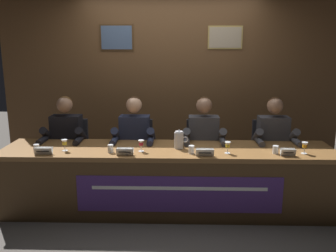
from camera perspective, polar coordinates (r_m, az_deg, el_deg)
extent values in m
plane|color=#4C4742|center=(4.21, 0.00, -13.00)|extent=(12.00, 12.00, 0.00)
cube|color=brown|center=(5.24, 0.44, 6.96)|extent=(4.85, 0.12, 2.60)
cube|color=#4C3319|center=(5.22, -8.17, 13.76)|extent=(0.47, 0.02, 0.36)
cube|color=slate|center=(5.21, -8.19, 13.76)|extent=(0.43, 0.01, 0.32)
cube|color=tan|center=(5.19, 9.08, 13.74)|extent=(0.48, 0.02, 0.32)
cube|color=tan|center=(5.17, 9.10, 13.74)|extent=(0.44, 0.01, 0.28)
cube|color=brown|center=(3.96, 0.00, -3.89)|extent=(3.65, 0.73, 0.05)
cube|color=#4C341B|center=(3.75, -0.15, -10.69)|extent=(3.59, 0.04, 0.67)
cube|color=#4C341B|center=(4.48, -23.50, -7.80)|extent=(0.08, 0.65, 0.67)
cube|color=#4C341B|center=(4.40, 24.01, -8.24)|extent=(0.08, 0.65, 0.67)
cube|color=#4C2D7A|center=(3.73, 1.79, -10.84)|extent=(2.11, 0.01, 0.39)
cube|color=white|center=(3.70, 1.79, -9.90)|extent=(1.79, 0.00, 0.04)
cylinder|color=black|center=(4.82, -15.14, -9.84)|extent=(0.44, 0.44, 0.02)
cylinder|color=black|center=(4.75, -15.29, -7.41)|extent=(0.05, 0.05, 0.41)
cube|color=#232328|center=(4.68, -15.45, -4.87)|extent=(0.44, 0.44, 0.03)
cube|color=#232328|center=(4.80, -14.93, -1.47)|extent=(0.40, 0.05, 0.44)
cylinder|color=black|center=(4.46, -17.83, -8.83)|extent=(0.10, 0.10, 0.47)
cylinder|color=black|center=(4.40, -15.34, -8.97)|extent=(0.10, 0.10, 0.47)
cylinder|color=black|center=(4.51, -17.45, -4.80)|extent=(0.13, 0.34, 0.13)
cylinder|color=black|center=(4.45, -15.00, -4.88)|extent=(0.13, 0.34, 0.13)
cube|color=black|center=(4.57, -15.78, -1.33)|extent=(0.36, 0.20, 0.48)
sphere|color=#8E664C|center=(4.48, -16.14, 3.27)|extent=(0.19, 0.19, 0.19)
sphere|color=#593819|center=(4.49, -16.10, 3.49)|extent=(0.17, 0.17, 0.17)
cylinder|color=black|center=(4.54, -18.70, -1.35)|extent=(0.09, 0.30, 0.25)
cylinder|color=black|center=(4.41, -13.57, -1.42)|extent=(0.09, 0.30, 0.25)
cylinder|color=black|center=(4.40, -19.38, -2.17)|extent=(0.07, 0.24, 0.07)
cylinder|color=black|center=(4.27, -14.10, -2.27)|extent=(0.07, 0.24, 0.07)
cube|color=white|center=(3.91, -19.30, -3.82)|extent=(0.19, 0.03, 0.08)
cube|color=white|center=(3.94, -19.13, -3.68)|extent=(0.19, 0.03, 0.08)
cube|color=black|center=(3.91, -19.32, -3.83)|extent=(0.13, 0.01, 0.01)
cylinder|color=white|center=(4.01, -16.07, -3.78)|extent=(0.06, 0.06, 0.00)
cylinder|color=white|center=(4.00, -16.09, -3.38)|extent=(0.01, 0.01, 0.05)
cone|color=white|center=(3.98, -16.14, -2.55)|extent=(0.06, 0.06, 0.06)
cylinder|color=yellow|center=(3.99, -16.14, -2.64)|extent=(0.04, 0.04, 0.04)
cylinder|color=silver|center=(4.04, -20.20, -3.35)|extent=(0.06, 0.06, 0.08)
cylinder|color=silver|center=(4.04, -20.18, -3.58)|extent=(0.05, 0.05, 0.05)
cylinder|color=black|center=(4.66, -5.07, -10.26)|extent=(0.44, 0.44, 0.02)
cylinder|color=black|center=(4.58, -5.12, -7.75)|extent=(0.05, 0.05, 0.41)
cube|color=#232328|center=(4.50, -5.18, -5.12)|extent=(0.44, 0.44, 0.03)
cube|color=#232328|center=(4.63, -4.95, -1.59)|extent=(0.40, 0.05, 0.44)
cylinder|color=black|center=(4.27, -7.02, -9.32)|extent=(0.10, 0.10, 0.47)
cylinder|color=black|center=(4.24, -4.31, -9.39)|extent=(0.10, 0.10, 0.47)
cylinder|color=black|center=(4.31, -6.83, -5.08)|extent=(0.13, 0.34, 0.13)
cylinder|color=black|center=(4.28, -4.17, -5.13)|extent=(0.13, 0.34, 0.13)
cube|color=#1E2338|center=(4.39, -5.30, -1.45)|extent=(0.36, 0.20, 0.48)
sphere|color=tan|center=(4.30, -5.44, 3.34)|extent=(0.19, 0.19, 0.19)
sphere|color=#331E0F|center=(4.31, -5.42, 3.57)|extent=(0.17, 0.17, 0.17)
cylinder|color=#1E2338|center=(4.32, -8.23, -1.49)|extent=(0.09, 0.30, 0.25)
cylinder|color=#1E2338|center=(4.27, -2.67, -1.54)|extent=(0.09, 0.30, 0.25)
cylinder|color=#1E2338|center=(4.18, -8.59, -2.36)|extent=(0.07, 0.24, 0.07)
cylinder|color=#1E2338|center=(4.12, -2.83, -2.42)|extent=(0.07, 0.24, 0.07)
cube|color=white|center=(3.70, -6.91, -4.13)|extent=(0.17, 0.03, 0.08)
cube|color=white|center=(3.73, -6.83, -3.98)|extent=(0.17, 0.03, 0.08)
cube|color=black|center=(3.69, -6.92, -4.14)|extent=(0.12, 0.01, 0.01)
cylinder|color=white|center=(3.84, -4.29, -4.01)|extent=(0.06, 0.06, 0.00)
cylinder|color=white|center=(3.83, -4.29, -3.59)|extent=(0.01, 0.01, 0.05)
cone|color=white|center=(3.82, -4.31, -2.73)|extent=(0.06, 0.06, 0.06)
cylinder|color=#B21E2D|center=(3.82, -4.31, -2.82)|extent=(0.04, 0.04, 0.04)
cylinder|color=silver|center=(3.83, -9.12, -3.57)|extent=(0.06, 0.06, 0.08)
cylinder|color=silver|center=(3.83, -9.11, -3.81)|extent=(0.05, 0.05, 0.05)
cylinder|color=black|center=(4.64, 5.42, -10.36)|extent=(0.44, 0.44, 0.02)
cylinder|color=black|center=(4.56, 5.48, -7.85)|extent=(0.05, 0.05, 0.41)
cube|color=#232328|center=(4.48, 5.54, -5.21)|extent=(0.44, 0.44, 0.03)
cube|color=#232328|center=(4.61, 5.44, -1.66)|extent=(0.40, 0.05, 0.44)
cylinder|color=black|center=(4.22, 4.42, -9.48)|extent=(0.10, 0.10, 0.47)
cylinder|color=black|center=(4.24, 7.16, -9.46)|extent=(0.10, 0.10, 0.47)
cylinder|color=black|center=(4.27, 4.39, -5.20)|extent=(0.13, 0.34, 0.13)
cylinder|color=black|center=(4.28, 7.08, -5.20)|extent=(0.13, 0.34, 0.13)
cube|color=#38383D|center=(4.37, 5.65, -1.52)|extent=(0.36, 0.20, 0.48)
sphere|color=#8E664C|center=(4.28, 5.78, 3.29)|extent=(0.19, 0.19, 0.19)
sphere|color=#331E0F|center=(4.29, 5.77, 3.52)|extent=(0.17, 0.17, 0.17)
cylinder|color=#38383D|center=(4.26, 2.93, -1.58)|extent=(0.09, 0.30, 0.25)
cylinder|color=#38383D|center=(4.29, 8.55, -1.60)|extent=(0.09, 0.30, 0.25)
cylinder|color=#38383D|center=(4.11, 2.97, -2.47)|extent=(0.07, 0.24, 0.07)
cylinder|color=#38383D|center=(4.14, 8.79, -2.48)|extent=(0.07, 0.24, 0.07)
cube|color=white|center=(3.66, 5.90, -4.27)|extent=(0.18, 0.03, 0.08)
cube|color=white|center=(3.69, 5.86, -4.12)|extent=(0.18, 0.03, 0.08)
cube|color=black|center=(3.66, 5.90, -4.29)|extent=(0.13, 0.01, 0.01)
cylinder|color=white|center=(3.81, 9.43, -4.28)|extent=(0.06, 0.06, 0.00)
cylinder|color=white|center=(3.81, 9.45, -3.85)|extent=(0.01, 0.01, 0.05)
cone|color=white|center=(3.79, 9.48, -2.98)|extent=(0.06, 0.06, 0.06)
cylinder|color=yellow|center=(3.79, 9.48, -3.08)|extent=(0.04, 0.04, 0.04)
cylinder|color=silver|center=(3.76, 3.76, -3.76)|extent=(0.06, 0.06, 0.08)
cylinder|color=silver|center=(3.76, 3.76, -4.00)|extent=(0.05, 0.05, 0.05)
cylinder|color=black|center=(4.77, 15.66, -10.14)|extent=(0.44, 0.44, 0.02)
cylinder|color=black|center=(4.69, 15.82, -7.69)|extent=(0.05, 0.05, 0.41)
cube|color=#232328|center=(4.62, 15.99, -5.12)|extent=(0.44, 0.44, 0.03)
cube|color=#232328|center=(4.74, 15.57, -1.68)|extent=(0.40, 0.05, 0.44)
cylinder|color=black|center=(4.35, 15.65, -9.27)|extent=(0.10, 0.10, 0.47)
cylinder|color=black|center=(4.40, 18.21, -9.18)|extent=(0.10, 0.10, 0.47)
cylinder|color=black|center=(4.39, 15.40, -5.12)|extent=(0.13, 0.34, 0.13)
cylinder|color=black|center=(4.44, 17.92, -5.08)|extent=(0.13, 0.34, 0.13)
cube|color=#38383D|center=(4.51, 16.31, -1.54)|extent=(0.36, 0.20, 0.48)
sphere|color=#8E664C|center=(4.42, 16.68, 3.12)|extent=(0.19, 0.19, 0.19)
sphere|color=#331E0F|center=(4.43, 16.64, 3.34)|extent=(0.17, 0.17, 0.17)
cylinder|color=#38383D|center=(4.36, 13.98, -1.61)|extent=(0.09, 0.30, 0.25)
cylinder|color=#38383D|center=(4.47, 19.25, -1.60)|extent=(0.09, 0.30, 0.25)
cylinder|color=#38383D|center=(4.22, 14.42, -2.47)|extent=(0.07, 0.24, 0.07)
cylinder|color=#38383D|center=(4.33, 19.85, -2.44)|extent=(0.07, 0.24, 0.07)
cube|color=white|center=(3.85, 18.62, -4.04)|extent=(0.15, 0.03, 0.08)
cube|color=white|center=(3.88, 18.48, -3.90)|extent=(0.15, 0.03, 0.08)
cube|color=black|center=(3.85, 18.64, -4.05)|extent=(0.11, 0.01, 0.01)
cylinder|color=white|center=(4.01, 20.82, -4.10)|extent=(0.06, 0.06, 0.00)
cylinder|color=white|center=(4.01, 20.86, -3.70)|extent=(0.01, 0.01, 0.05)
cone|color=white|center=(3.99, 20.92, -2.87)|extent=(0.06, 0.06, 0.06)
cylinder|color=orange|center=(3.99, 20.92, -2.96)|extent=(0.04, 0.04, 0.04)
cylinder|color=silver|center=(3.91, 16.74, -3.62)|extent=(0.06, 0.06, 0.08)
cylinder|color=silver|center=(3.91, 16.72, -3.86)|extent=(0.05, 0.05, 0.05)
cylinder|color=silver|center=(3.92, 1.74, -2.29)|extent=(0.10, 0.10, 0.18)
cylinder|color=silver|center=(3.90, 1.75, -0.92)|extent=(0.09, 0.09, 0.01)
sphere|color=silver|center=(3.90, 1.75, -0.72)|extent=(0.02, 0.02, 0.02)
torus|color=silver|center=(3.92, 2.73, -2.16)|extent=(0.07, 0.01, 0.07)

